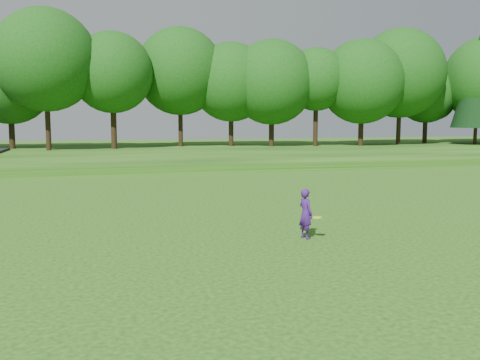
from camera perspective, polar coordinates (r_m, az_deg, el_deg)
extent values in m
plane|color=#16420C|center=(14.82, -0.08, -7.16)|extent=(140.00, 140.00, 0.00)
cube|color=#16420C|center=(48.20, -9.76, 2.79)|extent=(130.00, 30.00, 0.60)
cube|color=gray|center=(34.33, -8.06, 0.78)|extent=(130.00, 1.60, 0.04)
imported|color=#3E186F|center=(15.83, 7.01, -3.58)|extent=(0.49, 0.61, 1.48)
cylinder|color=#D5F927|center=(15.76, 8.22, -3.96)|extent=(0.30, 0.30, 0.03)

